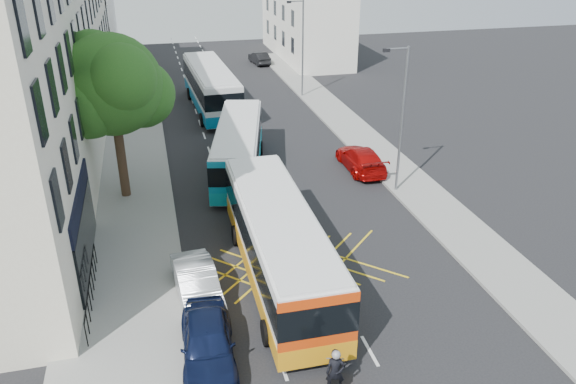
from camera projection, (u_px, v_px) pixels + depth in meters
ground at (370, 351)px, 19.93m from camera, size 120.00×120.00×0.00m
pavement_left at (127, 196)px, 31.17m from camera, size 5.00×70.00×0.15m
pavement_right at (394, 168)px, 34.67m from camera, size 3.00×70.00×0.15m
terrace_main at (25, 46)px, 35.39m from camera, size 8.30×45.00×13.50m
terrace_far at (74, 10)px, 62.85m from camera, size 8.00×20.00×10.00m
building_right at (305, 21)px, 62.64m from camera, size 6.00×18.00×8.00m
street_tree at (111, 86)px, 28.46m from camera, size 6.30×5.70×8.80m
lamp_near at (401, 114)px, 29.80m from camera, size 1.45×0.15×8.00m
lamp_far at (302, 44)px, 47.31m from camera, size 1.45×0.15×8.00m
railings at (91, 288)px, 22.13m from camera, size 0.08×5.60×1.14m
bus_near at (279, 243)px, 23.27m from camera, size 3.04×11.85×3.33m
bus_mid at (239, 148)px, 33.67m from camera, size 4.85×11.02×3.02m
bus_far at (211, 87)px, 45.28m from camera, size 3.45×12.47×3.48m
motorbike at (335, 375)px, 17.70m from camera, size 0.80×2.00×1.82m
parked_car_blue at (208, 342)px, 19.20m from camera, size 2.09×4.63×1.54m
parked_car_silver at (197, 284)px, 22.37m from camera, size 1.91×4.52×1.45m
red_hatchback at (361, 159)px, 34.41m from camera, size 2.04×4.95×1.43m
distant_car_grey at (210, 67)px, 57.04m from camera, size 2.25×4.42×1.20m
distant_car_dark at (259, 58)px, 60.73m from camera, size 1.89×4.10×1.30m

